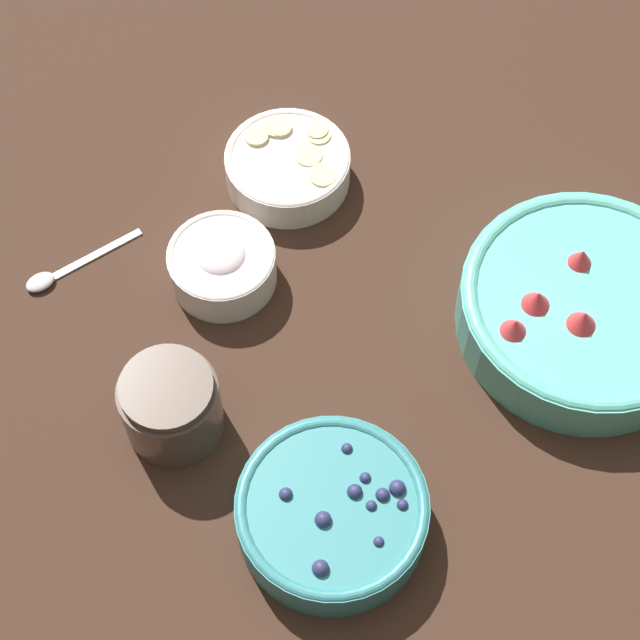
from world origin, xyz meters
TOP-DOWN VIEW (x-y plane):
  - ground_plane at (0.00, 0.00)m, footprint 4.00×4.00m
  - bowl_strawberries at (-0.18, -0.13)m, footprint 0.26×0.26m
  - bowl_blueberries at (-0.05, 0.18)m, footprint 0.18×0.18m
  - bowl_bananas at (0.18, -0.16)m, footprint 0.14×0.14m
  - bowl_cream at (0.18, -0.01)m, footprint 0.11×0.11m
  - jar_chocolate at (0.13, 0.16)m, footprint 0.10×0.10m
  - spoon at (0.33, 0.07)m, footprint 0.08×0.13m

SIDE VIEW (x-z plane):
  - ground_plane at x=0.00m, z-range 0.00..0.00m
  - spoon at x=0.33m, z-range 0.00..0.01m
  - bowl_bananas at x=0.18m, z-range 0.00..0.05m
  - bowl_cream at x=0.18m, z-range 0.00..0.06m
  - bowl_blueberries at x=-0.05m, z-range 0.00..0.06m
  - bowl_strawberries at x=-0.18m, z-range 0.00..0.08m
  - jar_chocolate at x=0.13m, z-range 0.00..0.08m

